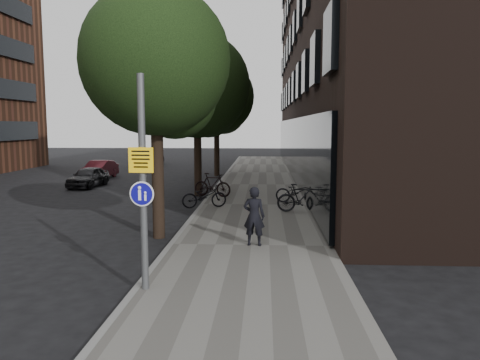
# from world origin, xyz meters

# --- Properties ---
(ground) EXTENTS (120.00, 120.00, 0.00)m
(ground) POSITION_xyz_m (0.00, 0.00, 0.00)
(ground) COLOR black
(ground) RESTS_ON ground
(sidewalk) EXTENTS (4.50, 60.00, 0.12)m
(sidewalk) POSITION_xyz_m (0.25, 10.00, 0.06)
(sidewalk) COLOR #64625C
(sidewalk) RESTS_ON ground
(curb_edge) EXTENTS (0.15, 60.00, 0.13)m
(curb_edge) POSITION_xyz_m (-2.00, 10.00, 0.07)
(curb_edge) COLOR slate
(curb_edge) RESTS_ON ground
(building_right_dark_brick) EXTENTS (12.00, 40.00, 18.00)m
(building_right_dark_brick) POSITION_xyz_m (8.50, 22.00, 9.00)
(building_right_dark_brick) COLOR black
(building_right_dark_brick) RESTS_ON ground
(street_tree_near) EXTENTS (4.40, 4.40, 7.50)m
(street_tree_near) POSITION_xyz_m (-2.53, 4.64, 5.11)
(street_tree_near) COLOR black
(street_tree_near) RESTS_ON ground
(street_tree_mid) EXTENTS (5.00, 5.00, 7.80)m
(street_tree_mid) POSITION_xyz_m (-2.53, 13.14, 5.11)
(street_tree_mid) COLOR black
(street_tree_mid) RESTS_ON ground
(street_tree_far) EXTENTS (5.00, 5.00, 7.80)m
(street_tree_far) POSITION_xyz_m (-2.53, 22.14, 5.11)
(street_tree_far) COLOR black
(street_tree_far) RESTS_ON ground
(signpost) EXTENTS (0.50, 0.14, 4.30)m
(signpost) POSITION_xyz_m (-1.80, -0.26, 2.29)
(signpost) COLOR #595B5E
(signpost) RESTS_ON sidewalk
(pedestrian) EXTENTS (0.65, 0.48, 1.64)m
(pedestrian) POSITION_xyz_m (0.33, 3.30, 0.94)
(pedestrian) COLOR black
(pedestrian) RESTS_ON sidewalk
(parked_bike_facade_near) EXTENTS (1.92, 0.98, 0.96)m
(parked_bike_facade_near) POSITION_xyz_m (2.00, 10.45, 0.60)
(parked_bike_facade_near) COLOR black
(parked_bike_facade_near) RESTS_ON sidewalk
(parked_bike_facade_far) EXTENTS (1.83, 0.62, 1.09)m
(parked_bike_facade_far) POSITION_xyz_m (2.00, 8.33, 0.66)
(parked_bike_facade_far) COLOR black
(parked_bike_facade_far) RESTS_ON sidewalk
(parked_bike_curb_near) EXTENTS (1.91, 1.16, 0.95)m
(parked_bike_curb_near) POSITION_xyz_m (-1.80, 9.10, 0.59)
(parked_bike_curb_near) COLOR black
(parked_bike_curb_near) RESTS_ON sidewalk
(parked_bike_curb_far) EXTENTS (1.89, 1.06, 1.10)m
(parked_bike_curb_far) POSITION_xyz_m (-1.80, 12.06, 0.67)
(parked_bike_curb_far) COLOR black
(parked_bike_curb_far) RESTS_ON sidewalk
(parked_car_near) EXTENTS (1.58, 3.42, 1.13)m
(parked_car_near) POSITION_xyz_m (-9.15, 15.92, 0.57)
(parked_car_near) COLOR black
(parked_car_near) RESTS_ON ground
(parked_car_mid) EXTENTS (1.52, 3.63, 1.17)m
(parked_car_mid) POSITION_xyz_m (-9.94, 19.85, 0.58)
(parked_car_mid) COLOR maroon
(parked_car_mid) RESTS_ON ground
(parked_car_far) EXTENTS (1.93, 4.64, 1.34)m
(parked_car_far) POSITION_xyz_m (-9.26, 30.27, 0.67)
(parked_car_far) COLOR black
(parked_car_far) RESTS_ON ground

